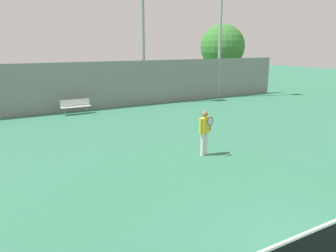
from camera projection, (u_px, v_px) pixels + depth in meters
name	position (u px, v px, depth m)	size (l,w,h in m)	color
tennis_player	(205.00, 131.00, 12.10)	(0.52, 0.44, 1.69)	silver
bench_courtside_far	(76.00, 105.00, 19.63)	(1.76, 0.40, 0.88)	silver
light_pole_far_right	(221.00, 0.00, 24.42)	(0.90, 0.60, 12.23)	#939399
light_pole_center_back	(143.00, 18.00, 22.06)	(0.90, 0.60, 10.03)	#939399
back_fence	(78.00, 87.00, 20.34)	(33.12, 0.06, 3.04)	gray
tree_green_broad	(222.00, 47.00, 30.17)	(4.07, 4.07, 5.97)	brown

